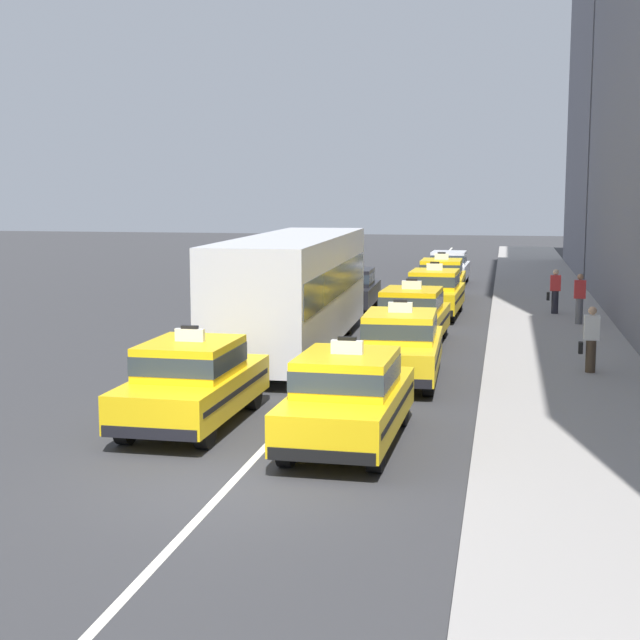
{
  "coord_description": "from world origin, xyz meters",
  "views": [
    {
      "loc": [
        4.06,
        -13.17,
        4.51
      ],
      "look_at": [
        -0.39,
        9.28,
        1.3
      ],
      "focal_mm": 52.63,
      "sensor_mm": 36.0,
      "label": 1
    }
  ],
  "objects_px": {
    "taxi_right_nearest": "(348,397)",
    "pedestrian_near_crosswalk": "(591,340)",
    "taxi_right_fifth": "(441,278)",
    "pedestrian_mid_block": "(555,291)",
    "bus_left_second": "(295,286)",
    "taxi_right_second": "(400,345)",
    "pedestrian_by_storefront": "(580,299)",
    "taxi_left_nearest": "(193,381)",
    "taxi_right_third": "(412,316)",
    "taxi_right_fourth": "(434,292)",
    "sedan_right_sixth": "(449,267)",
    "sedan_left_third": "(351,288)"
  },
  "relations": [
    {
      "from": "taxi_left_nearest",
      "to": "pedestrian_mid_block",
      "type": "distance_m",
      "value": 18.63
    },
    {
      "from": "sedan_right_sixth",
      "to": "bus_left_second",
      "type": "bearing_deg",
      "value": -99.1
    },
    {
      "from": "pedestrian_near_crosswalk",
      "to": "pedestrian_mid_block",
      "type": "xyz_separation_m",
      "value": [
        -0.31,
        10.85,
        -0.01
      ]
    },
    {
      "from": "taxi_right_nearest",
      "to": "pedestrian_near_crosswalk",
      "type": "distance_m",
      "value": 8.41
    },
    {
      "from": "taxi_left_nearest",
      "to": "bus_left_second",
      "type": "bearing_deg",
      "value": 89.53
    },
    {
      "from": "sedan_right_sixth",
      "to": "pedestrian_near_crosswalk",
      "type": "height_order",
      "value": "pedestrian_near_crosswalk"
    },
    {
      "from": "taxi_left_nearest",
      "to": "taxi_right_third",
      "type": "height_order",
      "value": "same"
    },
    {
      "from": "pedestrian_mid_block",
      "to": "taxi_right_nearest",
      "type": "bearing_deg",
      "value": -103.89
    },
    {
      "from": "taxi_right_fifth",
      "to": "pedestrian_near_crosswalk",
      "type": "bearing_deg",
      "value": -73.46
    },
    {
      "from": "taxi_right_fifth",
      "to": "bus_left_second",
      "type": "bearing_deg",
      "value": -103.63
    },
    {
      "from": "bus_left_second",
      "to": "taxi_right_nearest",
      "type": "relative_size",
      "value": 2.45
    },
    {
      "from": "taxi_right_fifth",
      "to": "pedestrian_mid_block",
      "type": "bearing_deg",
      "value": -47.19
    },
    {
      "from": "taxi_right_nearest",
      "to": "taxi_right_fourth",
      "type": "bearing_deg",
      "value": 89.26
    },
    {
      "from": "pedestrian_mid_block",
      "to": "sedan_left_third",
      "type": "bearing_deg",
      "value": 177.32
    },
    {
      "from": "taxi_left_nearest",
      "to": "pedestrian_mid_block",
      "type": "relative_size",
      "value": 2.93
    },
    {
      "from": "taxi_left_nearest",
      "to": "pedestrian_near_crosswalk",
      "type": "relative_size",
      "value": 2.88
    },
    {
      "from": "taxi_right_third",
      "to": "sedan_right_sixth",
      "type": "distance_m",
      "value": 17.81
    },
    {
      "from": "taxi_right_second",
      "to": "taxi_right_third",
      "type": "height_order",
      "value": "same"
    },
    {
      "from": "taxi_left_nearest",
      "to": "taxi_right_fourth",
      "type": "relative_size",
      "value": 0.99
    },
    {
      "from": "sedan_left_third",
      "to": "pedestrian_near_crosswalk",
      "type": "distance_m",
      "value": 13.55
    },
    {
      "from": "sedan_right_sixth",
      "to": "pedestrian_near_crosswalk",
      "type": "bearing_deg",
      "value": -77.86
    },
    {
      "from": "taxi_right_second",
      "to": "pedestrian_by_storefront",
      "type": "bearing_deg",
      "value": 63.63
    },
    {
      "from": "taxi_right_third",
      "to": "pedestrian_near_crosswalk",
      "type": "distance_m",
      "value": 6.09
    },
    {
      "from": "taxi_right_nearest",
      "to": "pedestrian_mid_block",
      "type": "xyz_separation_m",
      "value": [
        4.4,
        17.81,
        0.05
      ]
    },
    {
      "from": "taxi_right_fourth",
      "to": "taxi_right_fifth",
      "type": "height_order",
      "value": "same"
    },
    {
      "from": "sedan_right_sixth",
      "to": "pedestrian_near_crosswalk",
      "type": "xyz_separation_m",
      "value": [
        4.67,
        -21.73,
        0.09
      ]
    },
    {
      "from": "taxi_left_nearest",
      "to": "sedan_right_sixth",
      "type": "xyz_separation_m",
      "value": [
        3.17,
        27.92,
        -0.03
      ]
    },
    {
      "from": "taxi_left_nearest",
      "to": "sedan_left_third",
      "type": "distance_m",
      "value": 17.38
    },
    {
      "from": "taxi_right_fourth",
      "to": "sedan_right_sixth",
      "type": "distance_m",
      "value": 11.42
    },
    {
      "from": "bus_left_second",
      "to": "taxi_right_second",
      "type": "xyz_separation_m",
      "value": [
        3.36,
        -3.63,
        -0.94
      ]
    },
    {
      "from": "pedestrian_by_storefront",
      "to": "taxi_right_fifth",
      "type": "bearing_deg",
      "value": 124.77
    },
    {
      "from": "sedan_left_third",
      "to": "pedestrian_by_storefront",
      "type": "bearing_deg",
      "value": -19.58
    },
    {
      "from": "pedestrian_near_crosswalk",
      "to": "pedestrian_mid_block",
      "type": "distance_m",
      "value": 10.85
    },
    {
      "from": "taxi_right_fifth",
      "to": "pedestrian_mid_block",
      "type": "relative_size",
      "value": 2.92
    },
    {
      "from": "pedestrian_near_crosswalk",
      "to": "taxi_left_nearest",
      "type": "bearing_deg",
      "value": -141.74
    },
    {
      "from": "pedestrian_near_crosswalk",
      "to": "pedestrian_mid_block",
      "type": "bearing_deg",
      "value": 91.64
    },
    {
      "from": "taxi_right_second",
      "to": "sedan_right_sixth",
      "type": "relative_size",
      "value": 1.06
    },
    {
      "from": "taxi_right_third",
      "to": "pedestrian_near_crosswalk",
      "type": "relative_size",
      "value": 2.9
    },
    {
      "from": "sedan_left_third",
      "to": "taxi_right_second",
      "type": "bearing_deg",
      "value": -75.54
    },
    {
      "from": "pedestrian_mid_block",
      "to": "pedestrian_by_storefront",
      "type": "height_order",
      "value": "pedestrian_by_storefront"
    },
    {
      "from": "taxi_right_fifth",
      "to": "pedestrian_by_storefront",
      "type": "bearing_deg",
      "value": -55.23
    },
    {
      "from": "bus_left_second",
      "to": "pedestrian_near_crosswalk",
      "type": "xyz_separation_m",
      "value": [
        7.78,
        -2.36,
        -0.88
      ]
    },
    {
      "from": "pedestrian_mid_block",
      "to": "pedestrian_by_storefront",
      "type": "distance_m",
      "value": 2.58
    },
    {
      "from": "taxi_right_fourth",
      "to": "pedestrian_by_storefront",
      "type": "xyz_separation_m",
      "value": [
        4.84,
        -1.96,
        0.1
      ]
    },
    {
      "from": "taxi_right_third",
      "to": "taxi_right_second",
      "type": "bearing_deg",
      "value": -87.32
    },
    {
      "from": "taxi_left_nearest",
      "to": "taxi_right_third",
      "type": "relative_size",
      "value": 0.99
    },
    {
      "from": "bus_left_second",
      "to": "taxi_right_fourth",
      "type": "distance_m",
      "value": 8.66
    },
    {
      "from": "sedan_left_third",
      "to": "pedestrian_by_storefront",
      "type": "relative_size",
      "value": 2.66
    },
    {
      "from": "taxi_right_nearest",
      "to": "pedestrian_near_crosswalk",
      "type": "relative_size",
      "value": 2.89
    },
    {
      "from": "taxi_right_second",
      "to": "taxi_right_third",
      "type": "relative_size",
      "value": 1.0
    }
  ]
}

